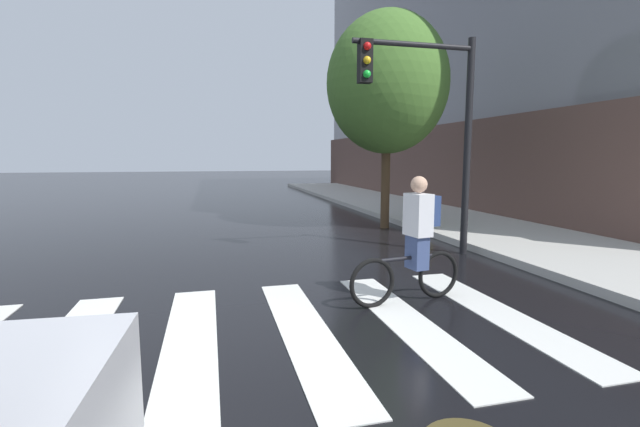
% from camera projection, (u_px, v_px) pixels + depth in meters
% --- Properties ---
extents(ground_plane, '(120.00, 120.00, 0.00)m').
position_uv_depth(ground_plane, '(186.00, 344.00, 4.52)').
color(ground_plane, black).
extents(crosswalk_stripes, '(9.16, 3.56, 0.01)m').
position_uv_depth(crosswalk_stripes, '(127.00, 349.00, 4.38)').
color(crosswalk_stripes, silver).
rests_on(crosswalk_stripes, ground).
extents(cyclist, '(1.70, 0.39, 1.69)m').
position_uv_depth(cyclist, '(415.00, 240.00, 5.75)').
color(cyclist, black).
rests_on(cyclist, ground).
extents(traffic_light_near, '(2.47, 0.28, 4.20)m').
position_uv_depth(traffic_light_near, '(431.00, 108.00, 8.21)').
color(traffic_light_near, black).
rests_on(traffic_light_near, ground).
extents(fire_hydrant, '(0.33, 0.22, 0.78)m').
position_uv_depth(fire_hydrant, '(428.00, 208.00, 12.14)').
color(fire_hydrant, gold).
rests_on(fire_hydrant, sidewalk).
extents(street_tree_near, '(3.24, 3.24, 5.76)m').
position_uv_depth(street_tree_near, '(387.00, 84.00, 11.52)').
color(street_tree_near, '#4C3823').
rests_on(street_tree_near, ground).
extents(corner_building, '(16.95, 25.22, 15.15)m').
position_uv_depth(corner_building, '(569.00, 42.00, 21.03)').
color(corner_building, brown).
rests_on(corner_building, ground).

